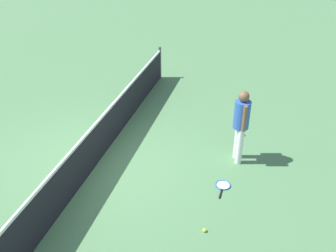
{
  "coord_description": "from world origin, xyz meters",
  "views": [
    {
      "loc": [
        -6.1,
        -3.25,
        4.86
      ],
      "look_at": [
        0.43,
        -1.5,
        0.9
      ],
      "focal_mm": 39.18,
      "sensor_mm": 36.0,
      "label": 1
    }
  ],
  "objects_px": {
    "tennis_ball_near_player": "(235,116)",
    "tennis_ball_baseline": "(205,230)",
    "tennis_racket_near_player": "(223,186)",
    "tennis_ball_midcourt": "(244,134)",
    "player_near_side": "(241,121)"
  },
  "relations": [
    {
      "from": "player_near_side",
      "to": "tennis_ball_baseline",
      "type": "bearing_deg",
      "value": 172.02
    },
    {
      "from": "tennis_racket_near_player",
      "to": "tennis_ball_baseline",
      "type": "distance_m",
      "value": 1.32
    },
    {
      "from": "player_near_side",
      "to": "tennis_ball_baseline",
      "type": "height_order",
      "value": "player_near_side"
    },
    {
      "from": "player_near_side",
      "to": "tennis_ball_baseline",
      "type": "distance_m",
      "value": 2.55
    },
    {
      "from": "tennis_ball_near_player",
      "to": "tennis_ball_baseline",
      "type": "height_order",
      "value": "same"
    },
    {
      "from": "player_near_side",
      "to": "tennis_racket_near_player",
      "type": "bearing_deg",
      "value": 169.95
    },
    {
      "from": "player_near_side",
      "to": "tennis_ball_baseline",
      "type": "relative_size",
      "value": 25.76
    },
    {
      "from": "tennis_racket_near_player",
      "to": "tennis_ball_midcourt",
      "type": "relative_size",
      "value": 8.91
    },
    {
      "from": "player_near_side",
      "to": "tennis_racket_near_player",
      "type": "distance_m",
      "value": 1.44
    },
    {
      "from": "tennis_racket_near_player",
      "to": "tennis_ball_midcourt",
      "type": "distance_m",
      "value": 2.12
    },
    {
      "from": "tennis_racket_near_player",
      "to": "tennis_ball_midcourt",
      "type": "xyz_separation_m",
      "value": [
        2.11,
        -0.24,
        0.02
      ]
    },
    {
      "from": "tennis_racket_near_player",
      "to": "tennis_ball_near_player",
      "type": "relative_size",
      "value": 8.91
    },
    {
      "from": "tennis_ball_baseline",
      "to": "tennis_ball_near_player",
      "type": "bearing_deg",
      "value": -1.17
    },
    {
      "from": "tennis_ball_midcourt",
      "to": "tennis_ball_near_player",
      "type": "bearing_deg",
      "value": 18.5
    },
    {
      "from": "tennis_racket_near_player",
      "to": "tennis_ball_midcourt",
      "type": "height_order",
      "value": "tennis_ball_midcourt"
    }
  ]
}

